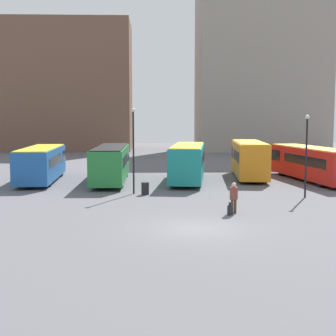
# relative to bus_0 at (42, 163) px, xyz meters

# --- Properties ---
(ground_plane) EXTENTS (160.00, 160.00, 0.00)m
(ground_plane) POSITION_rel_bus_0_xyz_m (11.25, -17.35, -1.54)
(ground_plane) COLOR #56565B
(building_block_left) EXTENTS (21.89, 10.56, 20.85)m
(building_block_left) POSITION_rel_bus_0_xyz_m (-5.26, 39.30, 8.88)
(building_block_left) COLOR brown
(building_block_left) RESTS_ON ground_plane
(building_block_right) EXTENTS (20.38, 13.57, 30.59)m
(building_block_right) POSITION_rel_bus_0_xyz_m (27.02, 39.30, 13.75)
(building_block_right) COLOR gray
(building_block_right) RESTS_ON ground_plane
(bus_0) EXTENTS (3.20, 10.53, 2.83)m
(bus_0) POSITION_rel_bus_0_xyz_m (0.00, 0.00, 0.00)
(bus_0) COLOR #1E56A3
(bus_0) RESTS_ON ground_plane
(bus_1) EXTENTS (2.50, 11.04, 2.93)m
(bus_1) POSITION_rel_bus_0_xyz_m (5.81, -0.54, 0.06)
(bus_1) COLOR #237A38
(bus_1) RESTS_ON ground_plane
(bus_2) EXTENTS (3.77, 10.26, 3.05)m
(bus_2) POSITION_rel_bus_0_xyz_m (12.13, -0.64, 0.12)
(bus_2) COLOR #19847F
(bus_2) RESTS_ON ground_plane
(bus_3) EXTENTS (3.36, 9.60, 3.19)m
(bus_3) POSITION_rel_bus_0_xyz_m (17.67, 1.61, 0.18)
(bus_3) COLOR orange
(bus_3) RESTS_ON ground_plane
(bus_4) EXTENTS (4.05, 11.82, 2.82)m
(bus_4) POSITION_rel_bus_0_xyz_m (22.48, -0.38, 0.00)
(bus_4) COLOR red
(bus_4) RESTS_ON ground_plane
(traveler) EXTENTS (0.48, 0.48, 1.70)m
(traveler) POSITION_rel_bus_0_xyz_m (13.63, -13.84, -0.53)
(traveler) COLOR #4C3828
(traveler) RESTS_ON ground_plane
(suitcase) EXTENTS (0.27, 0.35, 0.71)m
(suitcase) POSITION_rel_bus_0_xyz_m (13.34, -14.27, -1.29)
(suitcase) COLOR black
(suitcase) RESTS_ON ground_plane
(lamp_post_0) EXTENTS (0.28, 0.28, 5.89)m
(lamp_post_0) POSITION_rel_bus_0_xyz_m (7.90, -6.91, 1.91)
(lamp_post_0) COLOR black
(lamp_post_0) RESTS_ON ground_plane
(lamp_post_1) EXTENTS (0.28, 0.28, 5.42)m
(lamp_post_1) POSITION_rel_bus_0_xyz_m (19.25, -8.80, 1.67)
(lamp_post_1) COLOR black
(lamp_post_1) RESTS_ON ground_plane
(trash_bin) EXTENTS (0.52, 0.52, 0.85)m
(trash_bin) POSITION_rel_bus_0_xyz_m (8.69, -7.29, -1.12)
(trash_bin) COLOR black
(trash_bin) RESTS_ON ground_plane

